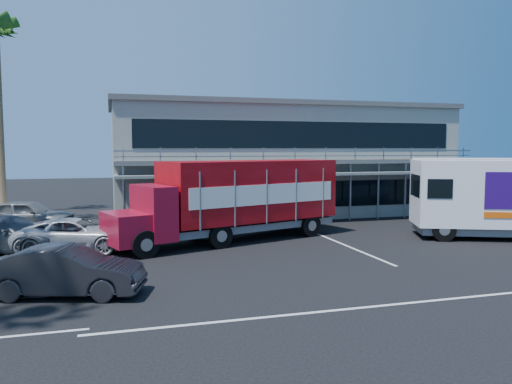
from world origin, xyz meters
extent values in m
plane|color=black|center=(0.00, 0.00, 0.00)|extent=(120.00, 120.00, 0.00)
cube|color=gray|center=(3.00, 15.00, 3.50)|extent=(22.00, 10.00, 7.00)
cube|color=#515454|center=(3.00, 15.00, 7.15)|extent=(22.40, 10.40, 0.30)
cube|color=#515454|center=(3.00, 9.40, 3.60)|extent=(22.00, 1.20, 0.25)
cube|color=gray|center=(3.00, 8.85, 4.10)|extent=(22.00, 0.08, 0.90)
cube|color=slate|center=(3.00, 9.10, 2.90)|extent=(22.00, 1.80, 0.15)
cube|color=black|center=(3.00, 9.98, 1.60)|extent=(20.00, 0.06, 1.60)
cube|color=black|center=(3.00, 9.98, 5.20)|extent=(20.00, 0.06, 1.60)
cylinder|color=brown|center=(-15.10, 18.50, 6.00)|extent=(0.44, 0.44, 12.00)
cube|color=maroon|center=(-7.58, 3.04, 1.09)|extent=(2.21, 2.80, 1.30)
cube|color=maroon|center=(-6.45, 3.42, 1.68)|extent=(1.89, 2.92, 2.28)
cube|color=black|center=(-6.45, 3.42, 2.33)|extent=(0.78, 2.20, 0.76)
cube|color=#B20A16|center=(-1.71, 5.00, 2.39)|extent=(9.09, 5.32, 2.82)
cube|color=slate|center=(-1.71, 5.00, 0.71)|extent=(8.97, 4.94, 0.33)
cube|color=white|center=(-1.28, 3.70, 2.28)|extent=(7.59, 2.56, 0.92)
cube|color=white|center=(-2.15, 6.30, 2.28)|extent=(7.59, 2.56, 0.92)
cylinder|color=black|center=(-6.90, 2.01, 0.56)|extent=(1.16, 0.62, 1.13)
cylinder|color=black|center=(-7.65, 4.28, 0.56)|extent=(1.16, 0.62, 1.13)
cylinder|color=black|center=(-3.60, 3.11, 0.56)|extent=(1.16, 0.62, 1.13)
cylinder|color=black|center=(-4.36, 5.38, 0.56)|extent=(1.16, 0.62, 1.13)
cylinder|color=black|center=(1.34, 4.76, 0.56)|extent=(1.16, 0.62, 1.13)
cylinder|color=black|center=(0.58, 7.03, 0.56)|extent=(1.16, 0.62, 1.13)
cube|color=white|center=(10.00, 1.80, 2.23)|extent=(8.43, 5.64, 3.20)
cube|color=slate|center=(10.00, 1.80, 0.46)|extent=(8.02, 5.26, 0.40)
cube|color=black|center=(6.34, 3.35, 2.57)|extent=(0.93, 2.09, 1.08)
cube|color=white|center=(10.00, 1.80, 3.86)|extent=(8.26, 5.53, 0.09)
cube|color=#2B0B64|center=(11.38, 2.72, 2.45)|extent=(3.80, 1.63, 1.71)
cylinder|color=black|center=(6.90, 1.80, 0.55)|extent=(1.12, 0.69, 1.10)
cylinder|color=black|center=(7.84, 4.03, 0.55)|extent=(1.12, 0.69, 1.10)
imported|color=black|center=(-9.50, -2.50, 0.74)|extent=(4.77, 2.77, 1.49)
imported|color=#BDBDBF|center=(-9.67, 4.40, 0.70)|extent=(5.40, 3.25, 1.40)
imported|color=#323A43|center=(-12.50, 5.02, 0.78)|extent=(5.77, 4.06, 1.55)
imported|color=slate|center=(-12.50, 10.80, 0.84)|extent=(5.22, 3.04, 1.67)
camera|label=1|loc=(-8.16, -18.06, 4.39)|focal=35.00mm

